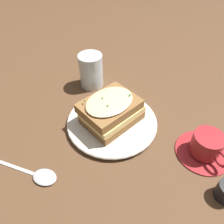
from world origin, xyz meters
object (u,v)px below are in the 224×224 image
at_px(spoon, 41,176).
at_px(water_glass, 91,71).
at_px(teacup_with_saucer, 206,146).
at_px(sandwich, 111,111).
at_px(dinner_plate, 112,122).

bearing_deg(spoon, water_glass, -175.46).
height_order(water_glass, spoon, water_glass).
bearing_deg(teacup_with_saucer, sandwich, -137.04).
xyz_separation_m(dinner_plate, teacup_with_saucer, (-0.24, 0.07, 0.02)).
height_order(dinner_plate, spoon, dinner_plate).
bearing_deg(dinner_plate, sandwich, -5.74).
distance_m(teacup_with_saucer, water_glass, 0.42).
bearing_deg(water_glass, sandwich, 117.47).
bearing_deg(teacup_with_saucer, spoon, -104.45).
xyz_separation_m(sandwich, water_glass, (0.09, -0.18, 0.00)).
distance_m(water_glass, spoon, 0.37).
bearing_deg(teacup_with_saucer, water_glass, -157.43).
height_order(dinner_plate, teacup_with_saucer, teacup_with_saucer).
distance_m(sandwich, teacup_with_saucer, 0.26).
relative_size(teacup_with_saucer, water_glass, 1.23).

